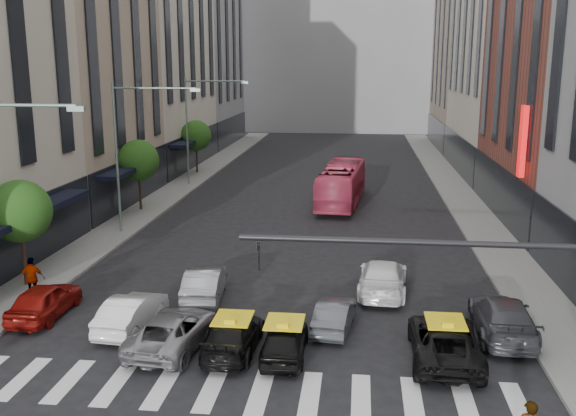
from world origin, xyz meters
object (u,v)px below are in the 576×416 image
(taxi_center, at_px, (285,340))
(bus, at_px, (342,184))
(car_white_front, at_px, (132,312))
(streetlamp_far, at_px, (198,117))
(taxi_left, at_px, (233,335))
(streetlamp_mid, at_px, (131,138))
(car_red, at_px, (45,300))
(pedestrian_far, at_px, (32,278))

(taxi_center, xyz_separation_m, bus, (1.21, 25.97, 0.87))
(car_white_front, relative_size, bus, 0.39)
(streetlamp_far, distance_m, car_white_front, 30.94)
(bus, bearing_deg, taxi_left, 88.16)
(streetlamp_mid, bearing_deg, car_red, -86.38)
(car_red, relative_size, car_white_front, 1.00)
(car_white_front, height_order, bus, bus)
(taxi_left, relative_size, taxi_center, 1.14)
(streetlamp_mid, relative_size, bus, 0.83)
(streetlamp_mid, height_order, car_red, streetlamp_mid)
(streetlamp_mid, height_order, pedestrian_far, streetlamp_mid)
(streetlamp_far, bearing_deg, taxi_center, -70.79)
(streetlamp_far, distance_m, taxi_center, 34.21)
(streetlamp_far, xyz_separation_m, taxi_left, (9.22, -31.68, -5.27))
(streetlamp_far, relative_size, pedestrian_far, 4.84)
(car_red, height_order, bus, bus)
(car_red, xyz_separation_m, car_white_front, (4.00, -0.79, -0.03))
(car_white_front, distance_m, pedestrian_far, 5.85)
(taxi_center, relative_size, bus, 0.35)
(taxi_center, bearing_deg, streetlamp_far, -71.44)
(streetlamp_mid, bearing_deg, bus, 39.19)
(taxi_center, distance_m, bus, 26.01)
(bus, relative_size, pedestrian_far, 5.86)
(taxi_center, relative_size, pedestrian_far, 2.06)
(taxi_center, height_order, bus, bus)
(car_white_front, bearing_deg, streetlamp_mid, -66.45)
(car_white_front, distance_m, taxi_left, 4.65)
(car_white_front, height_order, pedestrian_far, pedestrian_far)
(streetlamp_far, xyz_separation_m, car_white_front, (4.84, -30.11, -5.21))
(pedestrian_far, bearing_deg, streetlamp_mid, -99.31)
(bus, xyz_separation_m, pedestrian_far, (-12.82, -21.78, -0.44))
(streetlamp_far, distance_m, taxi_left, 33.41)
(car_white_front, height_order, taxi_left, car_white_front)
(streetlamp_far, xyz_separation_m, pedestrian_far, (-0.49, -27.72, -4.82))
(car_white_front, relative_size, taxi_center, 1.10)
(streetlamp_mid, bearing_deg, car_white_front, -71.05)
(car_red, height_order, taxi_center, car_red)
(taxi_left, distance_m, taxi_center, 1.92)
(taxi_center, height_order, pedestrian_far, pedestrian_far)
(car_red, distance_m, taxi_left, 8.70)
(taxi_left, relative_size, bus, 0.40)
(streetlamp_far, bearing_deg, streetlamp_mid, -90.00)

